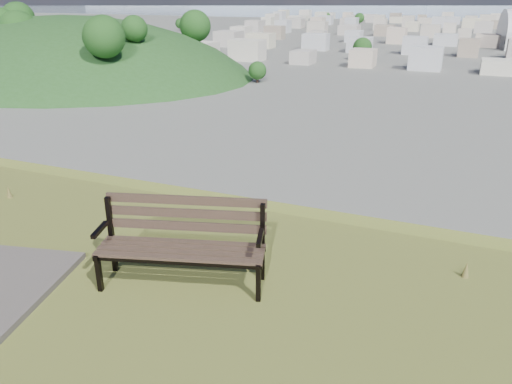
% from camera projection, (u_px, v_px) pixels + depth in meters
% --- Properties ---
extents(park_bench, '(1.77, 0.99, 0.89)m').
position_uv_depth(park_bench, '(183.00, 238.00, 5.10)').
color(park_bench, '#483229').
rests_on(park_bench, hilltop_mesa).
extents(green_wooded_hill, '(156.88, 125.50, 78.44)m').
position_uv_depth(green_wooded_hill, '(69.00, 74.00, 179.05)').
color(green_wooded_hill, '#1F4319').
rests_on(green_wooded_hill, ground).
extents(city_blocks, '(395.00, 361.00, 7.00)m').
position_uv_depth(city_blocks, '(468.00, 28.00, 349.62)').
color(city_blocks, beige).
rests_on(city_blocks, ground).
extents(city_trees, '(406.52, 387.20, 9.98)m').
position_uv_depth(city_trees, '(419.00, 33.00, 293.77)').
color(city_trees, black).
rests_on(city_trees, ground).
extents(bay_water, '(2400.00, 700.00, 0.12)m').
position_uv_depth(bay_water, '(473.00, 10.00, 784.28)').
color(bay_water, '#869CAB').
rests_on(bay_water, ground).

